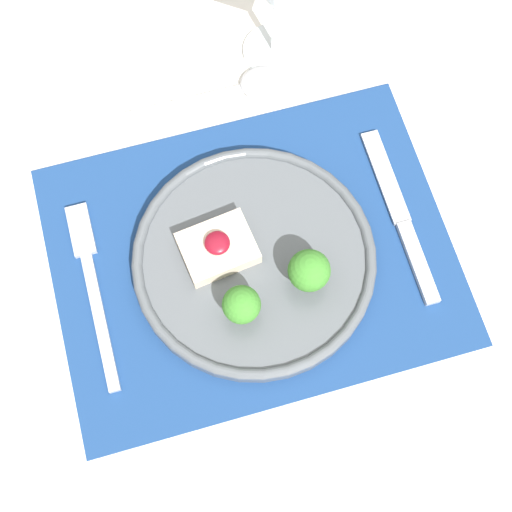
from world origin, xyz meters
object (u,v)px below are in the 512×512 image
at_px(fork, 92,280).
at_px(spoon, 247,86).
at_px(knife, 404,226).
at_px(dinner_plate, 256,260).

relative_size(fork, spoon, 1.09).
xyz_separation_m(fork, spoon, (0.23, 0.19, 0.00)).
bearing_deg(knife, dinner_plate, -179.54).
bearing_deg(dinner_plate, knife, -0.74).
distance_m(dinner_plate, knife, 0.17).
distance_m(dinner_plate, fork, 0.18).
height_order(dinner_plate, spoon, dinner_plate).
xyz_separation_m(knife, spoon, (-0.12, 0.22, 0.00)).
height_order(dinner_plate, knife, dinner_plate).
bearing_deg(spoon, dinner_plate, -99.05).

